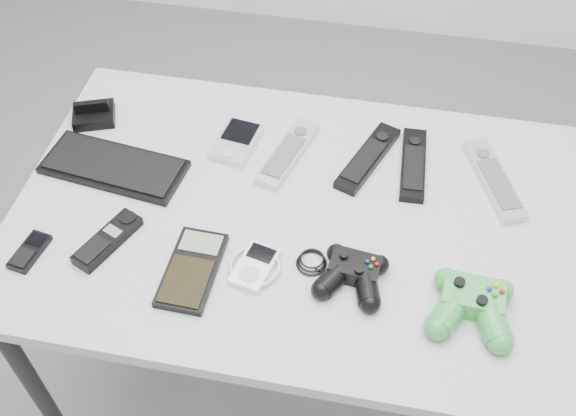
% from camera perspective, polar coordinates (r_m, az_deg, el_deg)
% --- Properties ---
extents(floor, '(3.50, 3.50, 0.00)m').
position_cam_1_polar(floor, '(1.96, -0.18, -14.33)').
color(floor, slate).
rests_on(floor, ground).
extents(desk, '(1.12, 0.72, 0.75)m').
position_cam_1_polar(desk, '(1.37, 0.87, -2.21)').
color(desk, '#98999B').
rests_on(desk, floor).
extents(pda_keyboard, '(0.31, 0.16, 0.02)m').
position_cam_1_polar(pda_keyboard, '(1.44, -14.53, 3.45)').
color(pda_keyboard, black).
rests_on(pda_keyboard, desk).
extents(dock_bracket, '(0.11, 0.10, 0.05)m').
position_cam_1_polar(dock_bracket, '(1.55, -16.21, 7.91)').
color(dock_bracket, black).
rests_on(dock_bracket, desk).
extents(pda, '(0.10, 0.14, 0.02)m').
position_cam_1_polar(pda, '(1.45, -4.41, 5.67)').
color(pda, silver).
rests_on(pda, desk).
extents(remote_silver_a, '(0.10, 0.21, 0.02)m').
position_cam_1_polar(remote_silver_a, '(1.42, -0.00, 4.74)').
color(remote_silver_a, silver).
rests_on(remote_silver_a, desk).
extents(remote_black_a, '(0.12, 0.22, 0.02)m').
position_cam_1_polar(remote_black_a, '(1.42, 6.79, 4.28)').
color(remote_black_a, black).
rests_on(remote_black_a, desk).
extents(remote_black_b, '(0.05, 0.20, 0.02)m').
position_cam_1_polar(remote_black_b, '(1.42, 10.56, 3.70)').
color(remote_black_b, black).
rests_on(remote_black_b, desk).
extents(remote_silver_b, '(0.13, 0.22, 0.02)m').
position_cam_1_polar(remote_silver_b, '(1.43, 17.05, 2.36)').
color(remote_silver_b, '#B1B1B8').
rests_on(remote_silver_b, desk).
extents(mobile_phone, '(0.05, 0.09, 0.02)m').
position_cam_1_polar(mobile_phone, '(1.34, -21.04, -3.44)').
color(mobile_phone, black).
rests_on(mobile_phone, desk).
extents(cordless_handset, '(0.10, 0.15, 0.02)m').
position_cam_1_polar(cordless_handset, '(1.31, -15.03, -2.61)').
color(cordless_handset, black).
rests_on(cordless_handset, desk).
extents(calculator, '(0.09, 0.18, 0.02)m').
position_cam_1_polar(calculator, '(1.24, -8.14, -5.16)').
color(calculator, black).
rests_on(calculator, desk).
extents(mp3_player, '(0.11, 0.12, 0.02)m').
position_cam_1_polar(mp3_player, '(1.23, -2.83, -4.95)').
color(mp3_player, white).
rests_on(mp3_player, desk).
extents(controller_black, '(0.23, 0.16, 0.04)m').
position_cam_1_polar(controller_black, '(1.21, 5.52, -5.48)').
color(controller_black, black).
rests_on(controller_black, desk).
extents(controller_green, '(0.16, 0.17, 0.05)m').
position_cam_1_polar(controller_green, '(1.21, 15.32, -7.81)').
color(controller_green, '#227D2D').
rests_on(controller_green, desk).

